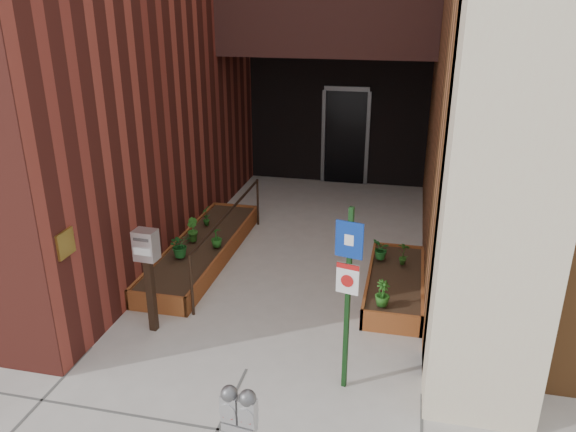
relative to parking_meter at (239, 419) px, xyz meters
The scene contains 14 objects.
ground 2.20m from the parking_meter, 105.83° to the left, with size 80.00×80.00×0.00m, color #9E9991.
planter_left 5.11m from the parking_meter, 114.44° to the left, with size 0.90×3.60×0.30m.
planter_right 4.31m from the parking_meter, 75.40° to the left, with size 0.80×2.20×0.30m.
handrail 4.81m from the parking_meter, 109.26° to the left, with size 0.04×3.34×0.90m.
parking_meter is the anchor object (origin of this frame).
sign_post 1.96m from the parking_meter, 71.67° to the left, with size 0.29×0.10×2.13m.
payment_dropbox 3.12m from the parking_meter, 128.67° to the left, with size 0.29×0.23×1.40m.
shrub_left_a 4.58m from the parking_meter, 118.97° to the left, with size 0.34×0.34×0.38m, color #19571E.
shrub_left_b 5.13m from the parking_meter, 116.15° to the left, with size 0.21×0.21×0.38m, color #26611B.
shrub_left_c 4.82m from the parking_meter, 111.86° to the left, with size 0.18×0.18×0.32m, color #1E5819.
shrub_left_d 5.75m from the parking_meter, 113.27° to the left, with size 0.19×0.19×0.36m, color #1B5518.
shrub_right_a 3.36m from the parking_meter, 73.82° to the left, with size 0.19×0.19×0.35m, color #25611B.
shrub_right_b 4.63m from the parking_meter, 75.50° to the left, with size 0.19×0.19×0.36m, color #225217.
shrub_right_c 4.67m from the parking_meter, 79.87° to the left, with size 0.28×0.28×0.32m, color #1B6021.
Camera 1 is at (1.66, -5.18, 4.07)m, focal length 35.00 mm.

